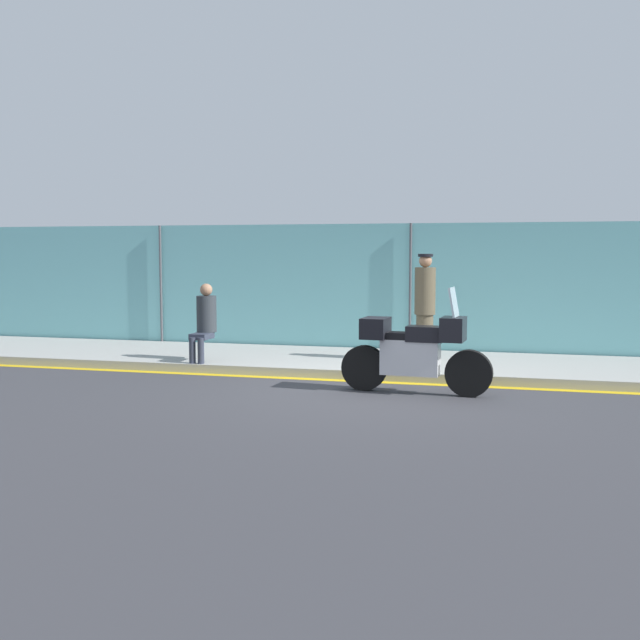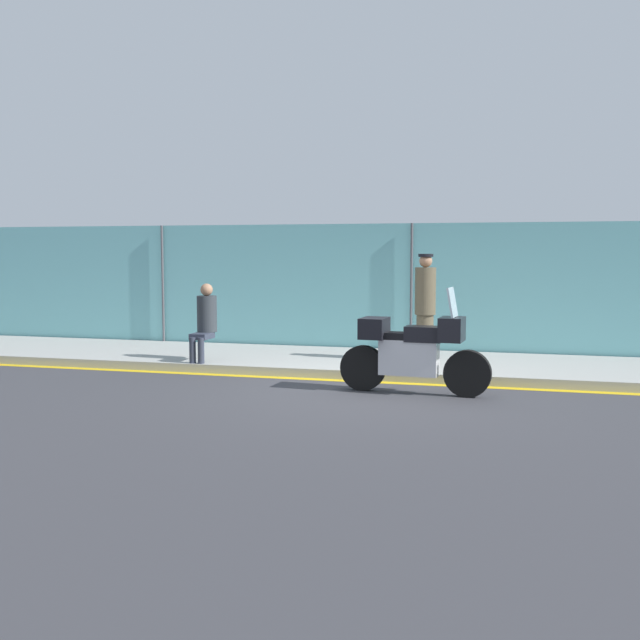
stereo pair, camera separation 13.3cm
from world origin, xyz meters
TOP-DOWN VIEW (x-y plane):
  - ground_plane at (0.00, 0.00)m, footprint 120.00×120.00m
  - sidewalk at (0.00, 2.24)m, footprint 38.79×2.82m
  - curb_paint_stripe at (0.00, 0.74)m, footprint 38.79×0.18m
  - storefront_fence at (-0.00, 3.74)m, footprint 36.85×0.17m
  - motorcycle at (0.56, -0.03)m, footprint 2.19×0.60m
  - officer_standing at (0.45, 2.19)m, footprint 0.36×0.36m
  - person_seated_on_curb at (-3.23, 1.31)m, footprint 0.34×0.67m

SIDE VIEW (x-z plane):
  - ground_plane at x=0.00m, z-range 0.00..0.00m
  - curb_paint_stripe at x=0.00m, z-range 0.00..0.01m
  - sidewalk at x=0.00m, z-range 0.00..0.15m
  - motorcycle at x=0.56m, z-range -0.14..1.39m
  - person_seated_on_curb at x=-3.23m, z-range 0.22..1.55m
  - officer_standing at x=0.45m, z-range 0.18..2.02m
  - storefront_fence at x=0.00m, z-range 0.00..2.57m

